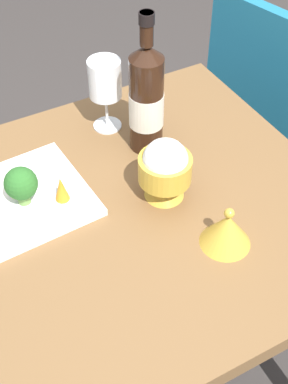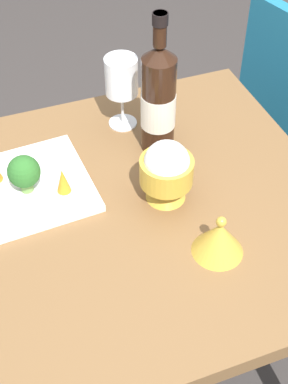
{
  "view_description": "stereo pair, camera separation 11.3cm",
  "coord_description": "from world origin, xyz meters",
  "views": [
    {
      "loc": [
        -0.38,
        -0.7,
        1.56
      ],
      "look_at": [
        0.0,
        0.0,
        0.76
      ],
      "focal_mm": 51.54,
      "sensor_mm": 36.0,
      "label": 1
    },
    {
      "loc": [
        -0.28,
        -0.75,
        1.56
      ],
      "look_at": [
        0.0,
        0.0,
        0.76
      ],
      "focal_mm": 51.54,
      "sensor_mm": 36.0,
      "label": 2
    }
  ],
  "objects": [
    {
      "name": "broccoli_floret",
      "position": [
        -0.22,
        0.1,
        0.79
      ],
      "size": [
        0.07,
        0.07,
        0.09
      ],
      "color": "#729E4C",
      "rests_on": "serving_plate"
    },
    {
      "name": "rice_bowl",
      "position": [
        0.05,
        0.0,
        0.8
      ],
      "size": [
        0.11,
        0.11,
        0.14
      ],
      "color": "gold",
      "rests_on": "dining_table"
    },
    {
      "name": "serving_plate",
      "position": [
        -0.21,
        0.12,
        0.74
      ],
      "size": [
        0.26,
        0.26,
        0.02
      ],
      "rotation": [
        0.0,
        0.0,
        0.06
      ],
      "color": "white",
      "rests_on": "dining_table"
    },
    {
      "name": "wine_bottle",
      "position": [
        0.09,
        0.16,
        0.86
      ],
      "size": [
        0.08,
        0.08,
        0.33
      ],
      "color": "black",
      "rests_on": "dining_table"
    },
    {
      "name": "dining_table",
      "position": [
        0.0,
        0.0,
        0.63
      ],
      "size": [
        0.79,
        0.79,
        0.73
      ],
      "color": "brown",
      "rests_on": "ground_plane"
    },
    {
      "name": "chair_by_wall",
      "position": [
        0.68,
        0.39,
        0.53
      ],
      "size": [
        0.49,
        0.49,
        0.85
      ],
      "rotation": [
        0.0,
        0.0,
        -1.32
      ],
      "color": "teal",
      "rests_on": "ground_plane"
    },
    {
      "name": "carrot_garnish_right",
      "position": [
        -0.15,
        0.08,
        0.77
      ],
      "size": [
        0.03,
        0.03,
        0.06
      ],
      "color": "orange",
      "rests_on": "serving_plate"
    },
    {
      "name": "wine_glass",
      "position": [
        0.05,
        0.27,
        0.86
      ],
      "size": [
        0.08,
        0.08,
        0.18
      ],
      "color": "white",
      "rests_on": "dining_table"
    },
    {
      "name": "ground_plane",
      "position": [
        0.0,
        0.0,
        0.0
      ],
      "size": [
        8.0,
        8.0,
        0.0
      ],
      "primitive_type": "plane",
      "color": "#383330"
    },
    {
      "name": "rice_bowl_lid",
      "position": [
        0.09,
        -0.17,
        0.77
      ],
      "size": [
        0.1,
        0.1,
        0.09
      ],
      "color": "gold",
      "rests_on": "dining_table"
    }
  ]
}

